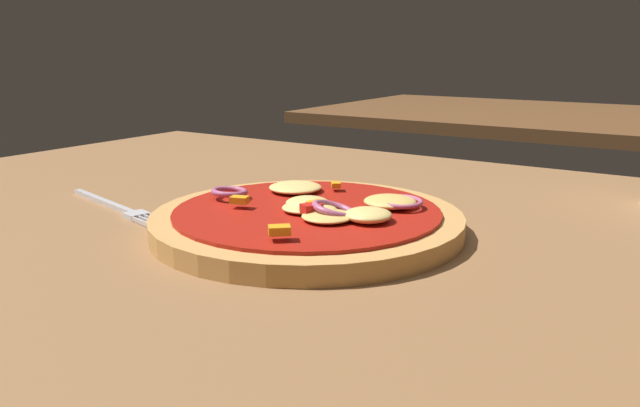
# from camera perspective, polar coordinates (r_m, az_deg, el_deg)

# --- Properties ---
(dining_table) EXTENTS (1.19, 0.84, 0.03)m
(dining_table) POSITION_cam_1_polar(r_m,az_deg,el_deg) (0.50, 0.68, -5.12)
(dining_table) COLOR brown
(dining_table) RESTS_ON ground
(pizza) EXTENTS (0.26, 0.26, 0.03)m
(pizza) POSITION_cam_1_polar(r_m,az_deg,el_deg) (0.53, -1.01, -1.43)
(pizza) COLOR tan
(pizza) RESTS_ON dining_table
(fork) EXTENTS (0.18, 0.06, 0.00)m
(fork) POSITION_cam_1_polar(r_m,az_deg,el_deg) (0.63, -17.78, -0.42)
(fork) COLOR silver
(fork) RESTS_ON dining_table
(background_table) EXTENTS (0.82, 0.65, 0.03)m
(background_table) POSITION_cam_1_polar(r_m,az_deg,el_deg) (1.61, 15.77, 7.74)
(background_table) COLOR brown
(background_table) RESTS_ON ground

